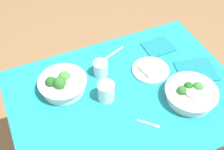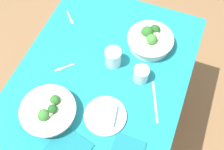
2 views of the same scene
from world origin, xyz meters
name	(u,v)px [view 1 (image 1 of 2)]	position (x,y,z in m)	size (l,w,h in m)	color
dining_table	(126,111)	(0.00, 0.00, 0.58)	(1.11, 0.83, 0.71)	#197A84
broccoli_bowl_far	(62,84)	(-0.27, 0.16, 0.75)	(0.24, 0.24, 0.11)	silver
broccoli_bowl_near	(191,94)	(0.27, -0.14, 0.75)	(0.25, 0.25, 0.09)	silver
bread_side_plate	(151,69)	(0.19, 0.10, 0.72)	(0.19, 0.19, 0.03)	#99C6D1
water_glass_center	(106,91)	(-0.10, 0.03, 0.76)	(0.08, 0.08, 0.10)	silver
water_glass_side	(101,68)	(-0.06, 0.18, 0.75)	(0.08, 0.08, 0.08)	silver
fork_by_near_bowl	(149,124)	(0.02, -0.19, 0.71)	(0.08, 0.08, 0.00)	#B7B7BC
table_knife_left	(110,56)	(0.03, 0.29, 0.71)	(0.21, 0.01, 0.00)	#B7B7BC
napkin_folded_upper	(196,71)	(0.40, 0.00, 0.71)	(0.20, 0.17, 0.01)	#156870
napkin_folded_lower	(158,47)	(0.32, 0.24, 0.71)	(0.16, 0.14, 0.01)	#156870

